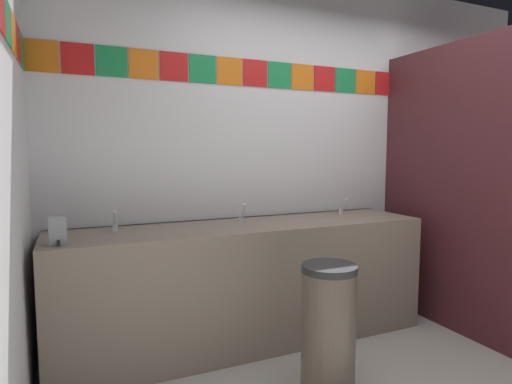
% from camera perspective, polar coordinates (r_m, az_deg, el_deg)
% --- Properties ---
extents(wall_back, '(4.35, 0.09, 2.77)m').
position_cam_1_polar(wall_back, '(3.59, 8.77, 6.00)').
color(wall_back, silver).
rests_on(wall_back, ground_plane).
extents(vanity_counter, '(2.61, 0.62, 0.85)m').
position_cam_1_polar(vanity_counter, '(3.04, -1.26, -12.09)').
color(vanity_counter, gray).
rests_on(vanity_counter, ground_plane).
extents(faucet_left, '(0.04, 0.10, 0.14)m').
position_cam_1_polar(faucet_left, '(2.81, -18.67, -4.06)').
color(faucet_left, silver).
rests_on(faucet_left, vanity_counter).
extents(faucet_center, '(0.04, 0.10, 0.14)m').
position_cam_1_polar(faucet_center, '(3.02, -1.93, -3.13)').
color(faucet_center, silver).
rests_on(faucet_center, vanity_counter).
extents(faucet_right, '(0.04, 0.10, 0.14)m').
position_cam_1_polar(faucet_right, '(3.43, 11.71, -2.17)').
color(faucet_right, silver).
rests_on(faucet_right, vanity_counter).
extents(soap_dispenser, '(0.09, 0.09, 0.16)m').
position_cam_1_polar(soap_dispenser, '(2.53, -25.38, -4.78)').
color(soap_dispenser, gray).
rests_on(soap_dispenser, vanity_counter).
extents(stall_divider, '(0.92, 1.46, 2.16)m').
position_cam_1_polar(stall_divider, '(3.44, 30.36, 0.16)').
color(stall_divider, '#471E23').
rests_on(stall_divider, ground_plane).
extents(toilet, '(0.39, 0.49, 0.74)m').
position_cam_1_polar(toilet, '(4.22, 26.60, -9.45)').
color(toilet, white).
rests_on(toilet, ground_plane).
extents(trash_bin, '(0.31, 0.31, 0.73)m').
position_cam_1_polar(trash_bin, '(2.52, 9.83, -17.76)').
color(trash_bin, brown).
rests_on(trash_bin, ground_plane).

